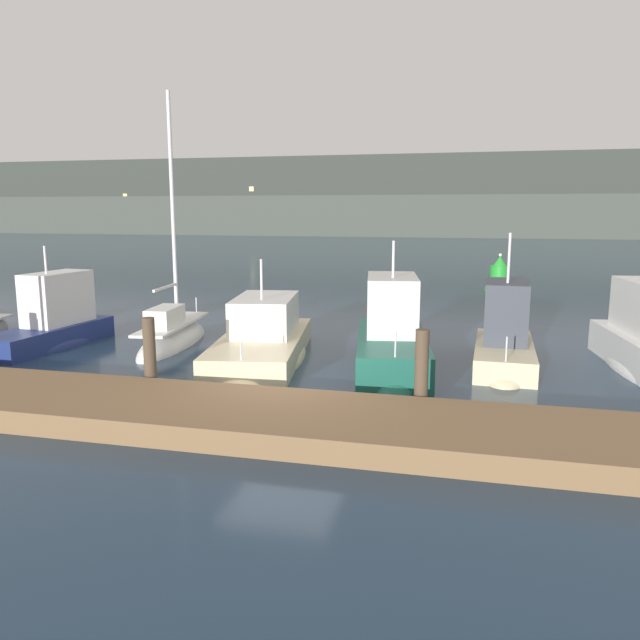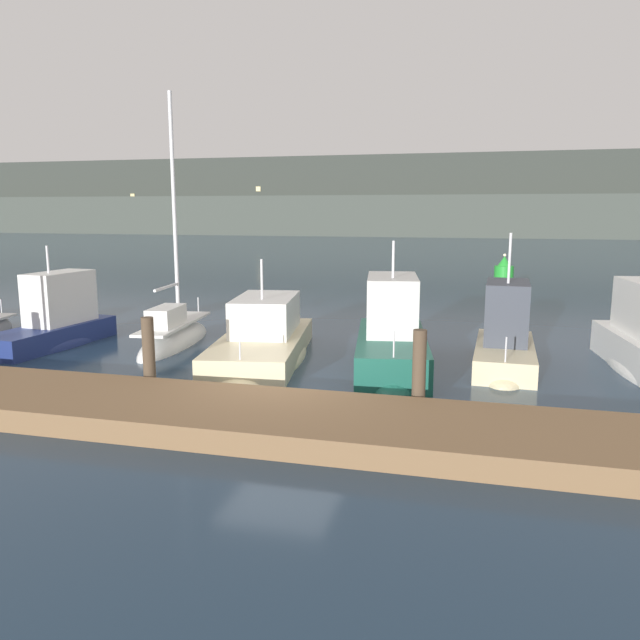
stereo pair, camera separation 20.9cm
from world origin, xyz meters
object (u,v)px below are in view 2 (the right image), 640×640
at_px(motorboat_berth_6, 391,350).
at_px(channel_buoy, 504,277).
at_px(sailboat_berth_4, 174,340).
at_px(motorboat_berth_5, 263,347).
at_px(motorboat_berth_7, 505,349).
at_px(motorboat_berth_3, 54,333).

xyz_separation_m(motorboat_berth_6, channel_buoy, (3.35, 17.01, 0.28)).
height_order(sailboat_berth_4, motorboat_berth_5, sailboat_berth_4).
xyz_separation_m(sailboat_berth_4, channel_buoy, (10.31, 16.01, 0.56)).
xyz_separation_m(motorboat_berth_5, motorboat_berth_7, (6.67, 0.69, 0.15)).
relative_size(sailboat_berth_4, motorboat_berth_5, 1.17).
bearing_deg(motorboat_berth_3, channel_buoy, 50.89).
xyz_separation_m(motorboat_berth_7, channel_buoy, (0.40, 16.14, 0.28)).
distance_m(sailboat_berth_4, motorboat_berth_5, 3.33).
height_order(motorboat_berth_7, channel_buoy, motorboat_berth_7).
relative_size(motorboat_berth_6, channel_buoy, 3.13).
distance_m(motorboat_berth_3, motorboat_berth_7, 13.50).
xyz_separation_m(motorboat_berth_3, motorboat_berth_7, (13.47, 0.91, 0.06)).
bearing_deg(motorboat_berth_5, motorboat_berth_3, -178.13).
height_order(motorboat_berth_5, channel_buoy, motorboat_berth_5).
height_order(motorboat_berth_3, channel_buoy, motorboat_berth_3).
height_order(motorboat_berth_3, sailboat_berth_4, sailboat_berth_4).
height_order(motorboat_berth_3, motorboat_berth_7, motorboat_berth_7).
height_order(motorboat_berth_6, motorboat_berth_7, motorboat_berth_7).
height_order(motorboat_berth_5, motorboat_berth_6, motorboat_berth_6).
xyz_separation_m(sailboat_berth_4, motorboat_berth_5, (3.23, -0.82, 0.13)).
height_order(sailboat_berth_4, channel_buoy, sailboat_berth_4).
bearing_deg(sailboat_berth_4, motorboat_berth_3, -163.70).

